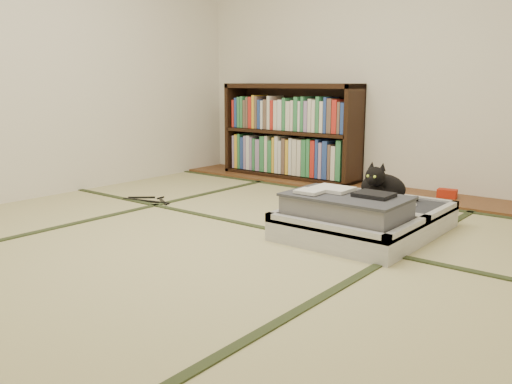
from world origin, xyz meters
The scene contains 9 objects.
floor centered at (0.00, 0.00, 0.00)m, with size 4.50×4.50×0.00m, color tan.
wood_strip centered at (0.00, 2.00, 0.01)m, with size 4.00×0.50×0.02m, color brown.
red_item centered at (0.71, 2.03, 0.06)m, with size 0.15×0.09×0.07m, color #B1220E.
tatami_borders centered at (0.00, 0.49, 0.00)m, with size 4.00×4.50×0.01m.
bookcase centered at (-0.89, 2.07, 0.45)m, with size 1.45×0.33×0.93m.
suitcase centered at (0.65, 0.67, 0.11)m, with size 0.80×1.07×0.32m.
cat centered at (0.63, 0.96, 0.26)m, with size 0.36×0.36×0.29m.
cable_coil centered at (0.81, 0.99, 0.17)m, with size 0.11×0.11×0.03m.
hanger centered at (-1.17, 0.48, 0.01)m, with size 0.46×0.26×0.01m.
Camera 1 is at (2.19, -2.33, 0.94)m, focal length 38.00 mm.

